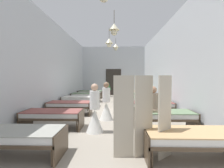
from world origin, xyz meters
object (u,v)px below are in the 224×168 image
object	(u,v)px
nurse_mid_aisle	(95,115)
bed_left_row_0	(17,136)
bed_right_row_3	(144,99)
bed_left_row_4	(86,95)
bed_right_row_0	(191,138)
privacy_screen	(144,117)
bed_left_row_5	(90,92)
bed_left_row_1	(53,115)
bed_left_row_2	(70,105)
nurse_near_aisle	(106,106)
bed_right_row_1	(164,115)
patient_seated_primary	(153,102)
bed_right_row_4	(139,95)
bed_left_row_3	(80,99)
bed_right_row_2	(151,105)
potted_plant	(108,88)
bed_right_row_5	(136,93)

from	to	relation	value
nurse_mid_aisle	bed_left_row_0	bearing A→B (deg)	67.09
bed_right_row_3	bed_left_row_4	distance (m)	4.06
bed_right_row_0	privacy_screen	world-z (taller)	privacy_screen
bed_left_row_4	bed_left_row_5	xyz separation A→B (m)	(0.00, 1.90, 0.00)
bed_left_row_1	privacy_screen	bearing A→B (deg)	-34.90
bed_left_row_2	nurse_near_aisle	world-z (taller)	nurse_near_aisle
bed_right_row_1	nurse_mid_aisle	world-z (taller)	nurse_mid_aisle
bed_right_row_1	bed_right_row_3	xyz separation A→B (m)	(0.00, 3.80, 0.00)
bed_right_row_1	patient_seated_primary	distance (m)	0.56
bed_left_row_4	bed_right_row_4	xyz separation A→B (m)	(3.59, 0.00, 0.00)
bed_left_row_3	nurse_mid_aisle	distance (m)	4.38
bed_right_row_2	bed_left_row_3	world-z (taller)	same
bed_right_row_1	bed_right_row_2	size ratio (longest dim) A/B	1.00
bed_right_row_2	potted_plant	distance (m)	7.06
bed_left_row_0	bed_right_row_3	xyz separation A→B (m)	(3.59, 5.70, 0.00)
potted_plant	nurse_mid_aisle	bearing A→B (deg)	-89.82
bed_left_row_1	privacy_screen	distance (m)	3.25
bed_left_row_1	nurse_mid_aisle	bearing A→B (deg)	-13.77
bed_left_row_2	bed_left_row_5	distance (m)	5.70
bed_left_row_1	bed_right_row_1	world-z (taller)	same
bed_left_row_0	bed_right_row_2	bearing A→B (deg)	46.62
bed_right_row_3	patient_seated_primary	size ratio (longest dim) A/B	2.37
bed_right_row_0	nurse_near_aisle	size ratio (longest dim) A/B	1.28
bed_right_row_4	bed_left_row_0	bearing A→B (deg)	-115.29
bed_left_row_2	bed_left_row_5	world-z (taller)	same
patient_seated_primary	bed_right_row_3	bearing A→B (deg)	84.77
nurse_near_aisle	patient_seated_primary	distance (m)	1.93
bed_right_row_1	bed_left_row_2	xyz separation A→B (m)	(-3.59, 1.90, 0.00)
bed_left_row_4	bed_right_row_5	distance (m)	4.06
bed_right_row_1	bed_right_row_3	bearing A→B (deg)	90.00
bed_left_row_0	bed_right_row_4	size ratio (longest dim) A/B	1.00
privacy_screen	bed_right_row_4	bearing A→B (deg)	60.22
bed_left_row_1	bed_right_row_5	xyz separation A→B (m)	(3.59, 7.60, 0.00)
bed_right_row_4	bed_left_row_5	world-z (taller)	same
potted_plant	bed_left_row_3	bearing A→B (deg)	-106.13
bed_left_row_1	bed_right_row_5	size ratio (longest dim) A/B	1.00
bed_right_row_1	bed_left_row_2	bearing A→B (deg)	152.12
bed_left_row_2	bed_left_row_1	bearing A→B (deg)	-90.00
bed_left_row_3	privacy_screen	distance (m)	6.24
bed_left_row_2	bed_right_row_4	xyz separation A→B (m)	(3.59, 3.80, 0.00)
nurse_near_aisle	nurse_mid_aisle	size ratio (longest dim) A/B	1.00
bed_right_row_0	nurse_near_aisle	distance (m)	3.53
bed_right_row_2	bed_left_row_4	distance (m)	5.23
bed_right_row_1	bed_left_row_2	size ratio (longest dim) A/B	1.00
bed_right_row_2	patient_seated_primary	bearing A→B (deg)	-100.30
bed_left_row_0	patient_seated_primary	world-z (taller)	patient_seated_primary
bed_right_row_3	bed_left_row_5	xyz separation A→B (m)	(-3.59, 3.80, 0.00)
bed_right_row_2	bed_right_row_3	distance (m)	1.90
bed_left_row_4	privacy_screen	xyz separation A→B (m)	(2.64, -7.54, 0.41)
nurse_mid_aisle	privacy_screen	xyz separation A→B (m)	(1.22, -1.50, 0.32)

